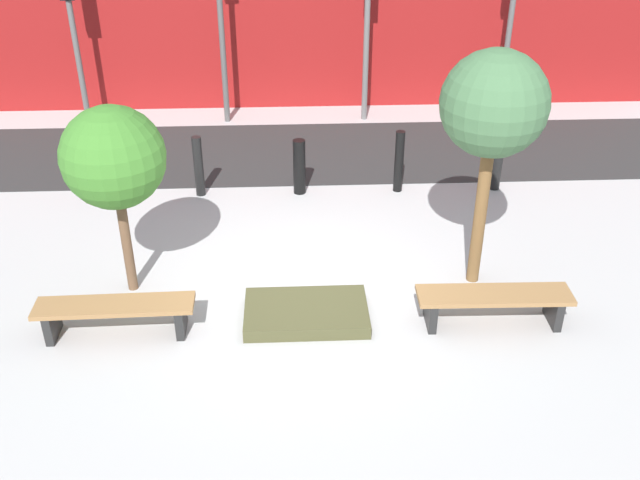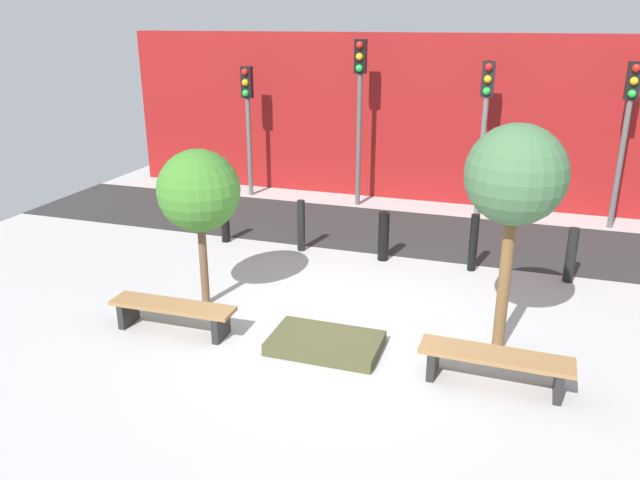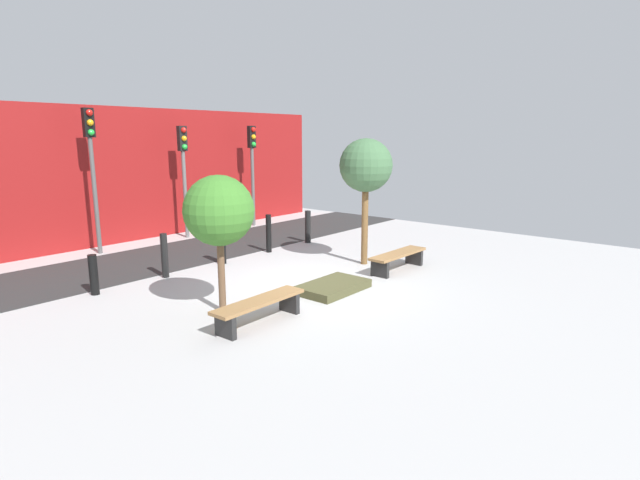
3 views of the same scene
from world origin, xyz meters
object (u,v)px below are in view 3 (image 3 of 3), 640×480
planter_bed (333,287)px  bollard_center (222,245)px  bench_right (398,257)px  bollard_right (269,233)px  bollard_far_left (94,275)px  bollard_left (165,256)px  tree_behind_right_bench (366,167)px  bench_left (259,306)px  bollard_far_right (308,227)px  traffic_light_mid_west (92,155)px  traffic_light_east (252,157)px  tree_behind_left_bench (219,211)px  traffic_light_mid_east (184,161)px

planter_bed → bollard_center: bollard_center is taller
bench_right → bollard_center: size_ratio=2.00×
planter_bed → bollard_right: 4.08m
bollard_center → bollard_far_left: bearing=180.0°
bench_right → bollard_left: size_ratio=1.83×
planter_bed → tree_behind_right_bench: size_ratio=0.49×
bench_left → bollard_far_right: 6.93m
bollard_center → bollard_right: bollard_right is taller
traffic_light_mid_west → traffic_light_east: (5.91, -0.00, -0.25)m
bollard_right → tree_behind_left_bench: bearing=-144.6°
bench_left → tree_behind_right_bench: (4.68, 1.01, 2.18)m
bench_left → traffic_light_east: size_ratio=0.53×
bollard_left → traffic_light_mid_west: bearing=86.4°
tree_behind_right_bench → bollard_far_right: tree_behind_right_bench is taller
traffic_light_mid_east → traffic_light_east: size_ratio=0.99×
bollard_far_right → traffic_light_mid_west: bearing=143.8°
traffic_light_mid_west → bollard_far_right: bearing=-36.2°
bench_right → tree_behind_right_bench: size_ratio=0.60×
traffic_light_mid_west → bollard_far_left: bearing=-118.3°
planter_bed → traffic_light_mid_west: (-1.48, 7.25, 2.66)m
tree_behind_left_bench → traffic_light_east: (6.77, 6.44, 0.59)m
tree_behind_right_bench → traffic_light_mid_west: (-3.82, 6.44, 0.24)m
traffic_light_mid_west → traffic_light_mid_east: (2.95, -0.00, -0.27)m
tree_behind_left_bench → bollard_left: (0.64, 2.87, -1.39)m
tree_behind_left_bench → traffic_light_east: 9.36m
traffic_light_east → bollard_center: bearing=-141.1°
bench_left → bollard_far_right: size_ratio=1.93×
bollard_far_right → traffic_light_east: (1.03, 3.57, 2.00)m
bench_right → bollard_right: bollard_right is taller
planter_bed → bollard_center: bearing=90.0°
planter_bed → bollard_left: (-1.70, 3.68, 0.44)m
tree_behind_right_bench → tree_behind_left_bench: bearing=180.0°
traffic_light_mid_west → traffic_light_mid_east: bearing=-0.0°
planter_bed → tree_behind_right_bench: bearing=19.1°
bench_right → planter_bed: 2.36m
tree_behind_left_bench → bollard_far_right: tree_behind_left_bench is taller
tree_behind_right_bench → bollard_right: tree_behind_right_bench is taller
bollard_far_right → bench_left: bearing=-145.9°
bench_left → planter_bed: bench_left is taller
bollard_left → bollard_center: (1.70, 0.00, -0.04)m
bollard_center → tree_behind_left_bench: bearing=-129.2°
bench_left → bench_right: size_ratio=1.00×
bollard_left → bollard_right: bollard_right is taller
bollard_far_right → bollard_center: bearing=180.0°
bench_right → traffic_light_mid_west: 8.71m
planter_bed → bollard_left: bollard_left is taller
bollard_far_right → tree_behind_right_bench: bearing=-110.2°
traffic_light_mid_east → bollard_left: bearing=-131.7°
bollard_left → bollard_far_right: size_ratio=1.05×
tree_behind_left_bench → traffic_light_mid_east: (3.82, 6.44, 0.56)m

